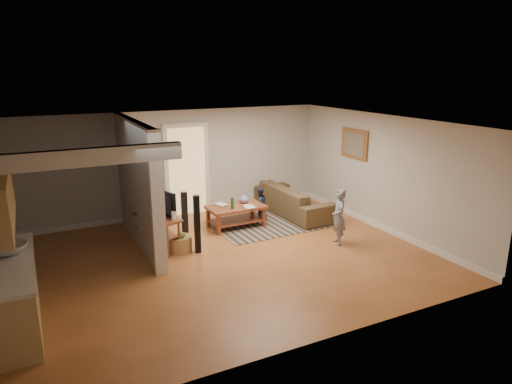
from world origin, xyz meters
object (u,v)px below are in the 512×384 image
coffee_table (236,210)px  speaker_left (197,224)px  sofa (294,213)px  tv_console (158,219)px  speaker_right (185,215)px  toy_basket (180,243)px  toddler (260,220)px  child (337,244)px

coffee_table → speaker_left: (-1.27, -1.01, 0.19)m
sofa → tv_console: (-3.54, -0.77, 0.62)m
sofa → tv_console: 3.67m
speaker_left → speaker_right: bearing=99.5°
tv_console → toy_basket: 0.63m
tv_console → speaker_left: speaker_left is taller
toddler → child: bearing=106.0°
tv_console → child: size_ratio=1.02×
sofa → speaker_left: size_ratio=2.09×
coffee_table → speaker_right: speaker_right is taller
toy_basket → child: child is taller
speaker_left → speaker_right: size_ratio=1.16×
speaker_left → toy_basket: 0.53m
coffee_table → child: (1.40, -1.86, -0.38)m
speaker_right → toy_basket: (-0.32, -0.67, -0.33)m
sofa → tv_console: tv_console is taller
speaker_left → child: 2.86m
toy_basket → tv_console: bearing=140.8°
tv_console → speaker_left: (0.62, -0.48, -0.05)m
toy_basket → toddler: bearing=23.6°
coffee_table → toy_basket: bearing=-152.6°
toddler → speaker_left: bearing=27.2°
tv_console → toddler: 2.73m
sofa → child: 2.11m
sofa → speaker_right: 2.94m
toy_basket → child: bearing=-19.6°
sofa → coffee_table: (-1.64, -0.24, 0.38)m
sofa → toy_basket: (-3.20, -1.04, 0.17)m
coffee_table → speaker_right: bearing=-173.7°
speaker_right → toddler: size_ratio=1.26×
toy_basket → speaker_left: bearing=-35.2°
child → toy_basket: bearing=-88.6°
coffee_table → toddler: coffee_table is taller
toddler → coffee_table: bearing=9.9°
child → toddler: 2.16m
speaker_left → toddler: size_ratio=1.45×
coffee_table → tv_console: 1.98m
sofa → coffee_table: size_ratio=1.89×
coffee_table → tv_console: bearing=-164.3°
coffee_table → child: size_ratio=1.10×
coffee_table → toy_basket: coffee_table is taller
sofa → toddler: bearing=92.4°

